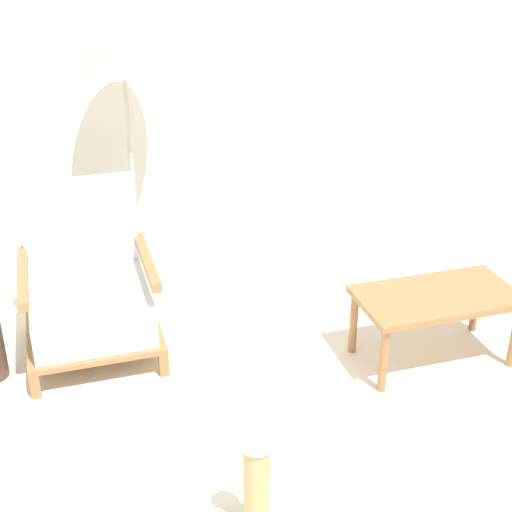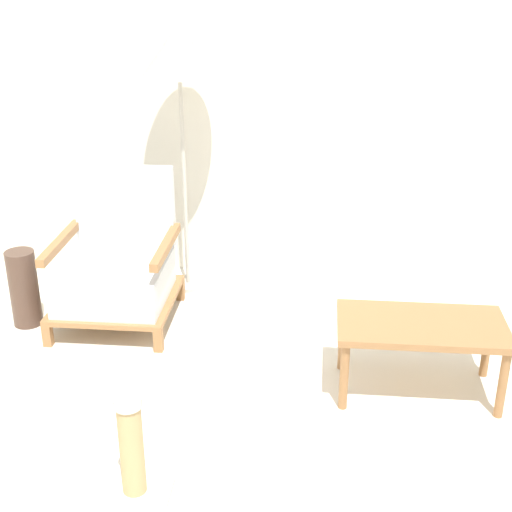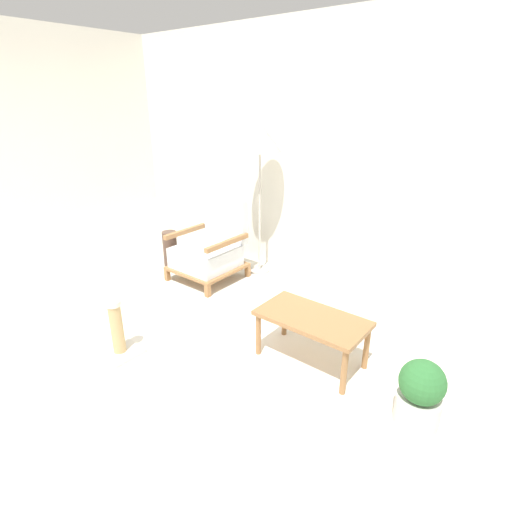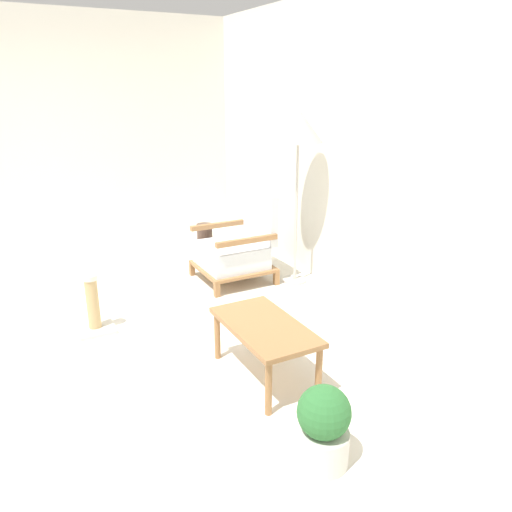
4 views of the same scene
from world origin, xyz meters
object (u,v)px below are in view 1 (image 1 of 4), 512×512
Objects in this scene: scratching_post at (257,503)px; floor_lamp at (122,52)px; coffee_table at (436,303)px; armchair at (89,293)px.

floor_lamp is at bearing 94.13° from scratching_post.
floor_lamp is 2.41m from scratching_post.
scratching_post reaches higher than coffee_table.
armchair is 1.83m from coffee_table.
coffee_table is 1.54m from scratching_post.
floor_lamp is 2.12m from coffee_table.
scratching_post is at bearing -144.52° from coffee_table.
coffee_table is at bearing 35.48° from scratching_post.
floor_lamp is 3.49× the size of scratching_post.
floor_lamp reaches higher than coffee_table.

